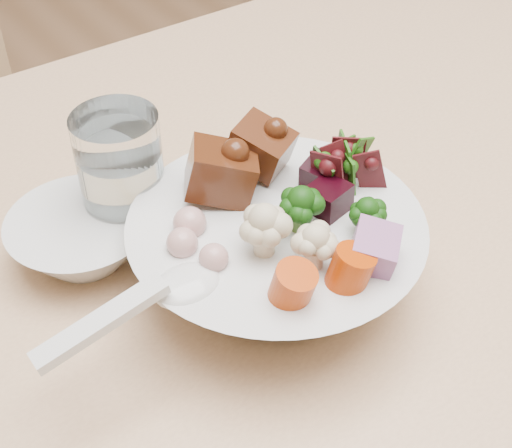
# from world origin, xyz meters

# --- Properties ---
(dining_table) EXTENTS (1.79, 1.02, 0.83)m
(dining_table) POSITION_xyz_m (-0.11, -0.07, 0.75)
(dining_table) COLOR tan
(dining_table) RESTS_ON ground
(food_bowl) EXTENTS (0.25, 0.25, 0.14)m
(food_bowl) POSITION_xyz_m (-0.25, -0.07, 0.88)
(food_bowl) COLOR silver
(food_bowl) RESTS_ON dining_table
(soup_spoon) EXTENTS (0.15, 0.05, 0.03)m
(soup_spoon) POSITION_xyz_m (-0.37, -0.09, 0.91)
(soup_spoon) COLOR silver
(soup_spoon) RESTS_ON food_bowl
(water_glass) EXTENTS (0.08, 0.08, 0.13)m
(water_glass) POSITION_xyz_m (-0.33, 0.07, 0.90)
(water_glass) COLOR white
(water_glass) RESTS_ON dining_table
(side_bowl) EXTENTS (0.14, 0.14, 0.05)m
(side_bowl) POSITION_xyz_m (-0.38, 0.06, 0.86)
(side_bowl) COLOR silver
(side_bowl) RESTS_ON dining_table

